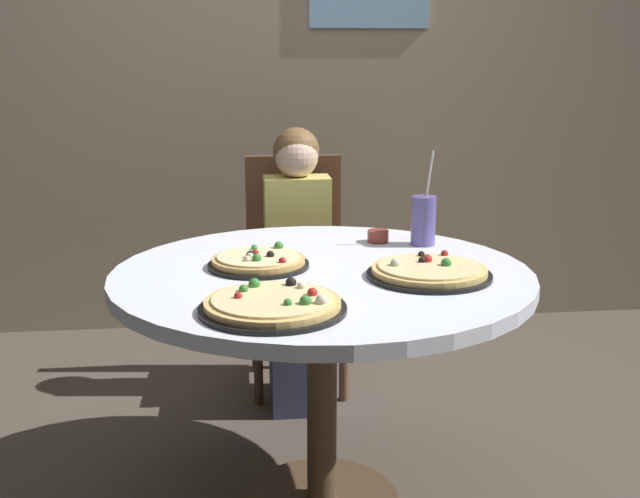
{
  "coord_description": "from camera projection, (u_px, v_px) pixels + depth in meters",
  "views": [
    {
      "loc": [
        -0.24,
        -2.12,
        1.34
      ],
      "look_at": [
        0.0,
        0.05,
        0.8
      ],
      "focal_mm": 43.2,
      "sensor_mm": 36.0,
      "label": 1
    }
  ],
  "objects": [
    {
      "name": "wall_with_window",
      "position": [
        282.0,
        36.0,
        3.74
      ],
      "size": [
        5.2,
        0.14,
        2.9
      ],
      "color": "gray",
      "rests_on": "ground_plane"
    },
    {
      "name": "dining_table",
      "position": [
        322.0,
        303.0,
        2.23
      ],
      "size": [
        1.21,
        1.21,
        0.75
      ],
      "color": "silver",
      "rests_on": "ground_plane"
    },
    {
      "name": "sauce_bowl",
      "position": [
        378.0,
        236.0,
        2.54
      ],
      "size": [
        0.07,
        0.07,
        0.04
      ],
      "primitive_type": "cylinder",
      "color": "brown",
      "rests_on": "dining_table"
    },
    {
      "name": "pizza_veggie",
      "position": [
        429.0,
        271.0,
        2.13
      ],
      "size": [
        0.35,
        0.35,
        0.05
      ],
      "color": "black",
      "rests_on": "dining_table"
    },
    {
      "name": "pizza_pepperoni",
      "position": [
        273.0,
        304.0,
        1.84
      ],
      "size": [
        0.36,
        0.36,
        0.05
      ],
      "color": "black",
      "rests_on": "dining_table"
    },
    {
      "name": "diner_child",
      "position": [
        299.0,
        281.0,
        3.05
      ],
      "size": [
        0.26,
        0.41,
        1.08
      ],
      "color": "#3F4766",
      "rests_on": "ground_plane"
    },
    {
      "name": "chair_wooden",
      "position": [
        295.0,
        258.0,
        3.22
      ],
      "size": [
        0.4,
        0.4,
        0.95
      ],
      "color": "brown",
      "rests_on": "ground_plane"
    },
    {
      "name": "soda_cup",
      "position": [
        423.0,
        220.0,
        2.49
      ],
      "size": [
        0.08,
        0.08,
        0.31
      ],
      "color": "#6659A5",
      "rests_on": "dining_table"
    },
    {
      "name": "pizza_cheese",
      "position": [
        259.0,
        261.0,
        2.24
      ],
      "size": [
        0.3,
        0.3,
        0.05
      ],
      "color": "black",
      "rests_on": "dining_table"
    }
  ]
}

